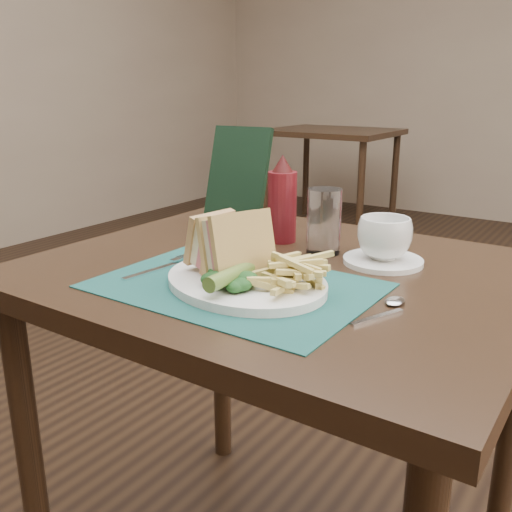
{
  "coord_description": "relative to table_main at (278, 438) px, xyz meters",
  "views": [
    {
      "loc": [
        0.53,
        -1.37,
        1.08
      ],
      "look_at": [
        0.01,
        -0.6,
        0.8
      ],
      "focal_mm": 40.0,
      "sensor_mm": 36.0,
      "label": 1
    }
  ],
  "objects": [
    {
      "name": "floor",
      "position": [
        0.0,
        0.5,
        -0.38
      ],
      "size": [
        7.0,
        7.0,
        0.0
      ],
      "primitive_type": "plane",
      "color": "black",
      "rests_on": "ground"
    },
    {
      "name": "table_main",
      "position": [
        0.0,
        0.0,
        0.0
      ],
      "size": [
        0.9,
        0.75,
        0.75
      ],
      "primitive_type": null,
      "color": "black",
      "rests_on": "ground"
    },
    {
      "name": "table_bg_left",
      "position": [
        -1.42,
        3.04,
        0.0
      ],
      "size": [
        0.9,
        0.75,
        0.75
      ],
      "primitive_type": null,
      "color": "black",
      "rests_on": "ground"
    },
    {
      "name": "placemat",
      "position": [
        -0.0,
        -0.14,
        0.38
      ],
      "size": [
        0.46,
        0.33,
        0.0
      ],
      "primitive_type": "cube",
      "rotation": [
        0.0,
        0.0,
        -0.0
      ],
      "color": "#164843",
      "rests_on": "table_main"
    },
    {
      "name": "plate",
      "position": [
        0.01,
        -0.13,
        0.38
      ],
      "size": [
        0.36,
        0.32,
        0.01
      ],
      "primitive_type": null,
      "rotation": [
        0.0,
        0.0,
        -0.29
      ],
      "color": "white",
      "rests_on": "placemat"
    },
    {
      "name": "sandwich_half_a",
      "position": [
        -0.08,
        -0.12,
        0.44
      ],
      "size": [
        0.09,
        0.11,
        0.1
      ],
      "primitive_type": null,
      "rotation": [
        0.0,
        0.24,
        -0.16
      ],
      "color": "tan",
      "rests_on": "plate"
    },
    {
      "name": "sandwich_half_b",
      "position": [
        -0.02,
        -0.12,
        0.45
      ],
      "size": [
        0.12,
        0.13,
        0.11
      ],
      "primitive_type": null,
      "rotation": [
        0.0,
        -0.24,
        -0.38
      ],
      "color": "tan",
      "rests_on": "plate"
    },
    {
      "name": "kale_garnish",
      "position": [
        0.01,
        -0.18,
        0.41
      ],
      "size": [
        0.11,
        0.08,
        0.03
      ],
      "primitive_type": null,
      "color": "#143716",
      "rests_on": "plate"
    },
    {
      "name": "pickle_spear",
      "position": [
        0.02,
        -0.19,
        0.41
      ],
      "size": [
        0.03,
        0.12,
        0.03
      ],
      "primitive_type": "cylinder",
      "rotation": [
        1.54,
        0.0,
        0.06
      ],
      "color": "#506D29",
      "rests_on": "plate"
    },
    {
      "name": "fries_pile",
      "position": [
        0.09,
        -0.12,
        0.42
      ],
      "size": [
        0.18,
        0.2,
        0.05
      ],
      "primitive_type": null,
      "color": "#D3BF69",
      "rests_on": "plate"
    },
    {
      "name": "fork",
      "position": [
        -0.17,
        -0.14,
        0.38
      ],
      "size": [
        0.05,
        0.17,
        0.01
      ],
      "primitive_type": null,
      "rotation": [
        0.0,
        0.0,
        -0.12
      ],
      "color": "silver",
      "rests_on": "placemat"
    },
    {
      "name": "spoon",
      "position": [
        0.25,
        -0.11,
        0.38
      ],
      "size": [
        0.09,
        0.15,
        0.01
      ],
      "primitive_type": null,
      "rotation": [
        0.0,
        0.0,
        -0.4
      ],
      "color": "silver",
      "rests_on": "table_main"
    },
    {
      "name": "saucer",
      "position": [
        0.15,
        0.12,
        0.38
      ],
      "size": [
        0.19,
        0.19,
        0.01
      ],
      "primitive_type": "cylinder",
      "rotation": [
        0.0,
        0.0,
        -0.35
      ],
      "color": "white",
      "rests_on": "table_main"
    },
    {
      "name": "coffee_cup",
      "position": [
        0.15,
        0.12,
        0.42
      ],
      "size": [
        0.14,
        0.14,
        0.08
      ],
      "primitive_type": "imported",
      "rotation": [
        0.0,
        0.0,
        0.72
      ],
      "color": "white",
      "rests_on": "saucer"
    },
    {
      "name": "drinking_glass",
      "position": [
        0.03,
        0.12,
        0.44
      ],
      "size": [
        0.08,
        0.08,
        0.13
      ],
      "primitive_type": "cylinder",
      "rotation": [
        0.0,
        0.0,
        -0.21
      ],
      "color": "white",
      "rests_on": "table_main"
    },
    {
      "name": "ketchup_bottle",
      "position": [
        -0.09,
        0.15,
        0.47
      ],
      "size": [
        0.07,
        0.07,
        0.19
      ],
      "primitive_type": null,
      "rotation": [
        0.0,
        0.0,
        0.06
      ],
      "color": "#580F14",
      "rests_on": "table_main"
    },
    {
      "name": "check_presenter",
      "position": [
        -0.25,
        0.2,
        0.49
      ],
      "size": [
        0.16,
        0.11,
        0.23
      ],
      "primitive_type": "cube",
      "rotation": [
        -0.31,
        0.0,
        0.13
      ],
      "color": "black",
      "rests_on": "table_main"
    }
  ]
}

